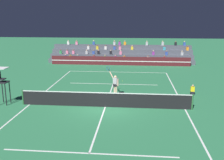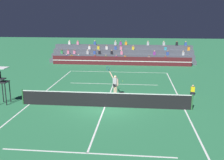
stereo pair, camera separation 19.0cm
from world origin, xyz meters
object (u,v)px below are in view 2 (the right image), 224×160
ball_kid_courtside (193,91)px  tennis_ball (123,81)px  tennis_player (115,84)px  umpire_chair (2,81)px

ball_kid_courtside → tennis_ball: bearing=146.1°
ball_kid_courtside → tennis_player: (-6.19, -1.05, 0.65)m
ball_kid_courtside → tennis_ball: ball_kid_courtside is taller
ball_kid_courtside → tennis_player: bearing=-170.4°
ball_kid_courtside → tennis_ball: size_ratio=12.43×
umpire_chair → tennis_ball: umpire_chair is taller
tennis_player → tennis_ball: tennis_player is taller
ball_kid_courtside → tennis_player: size_ratio=0.35×
ball_kid_courtside → tennis_ball: (-5.89, 3.95, -0.30)m
umpire_chair → tennis_player: size_ratio=1.11×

